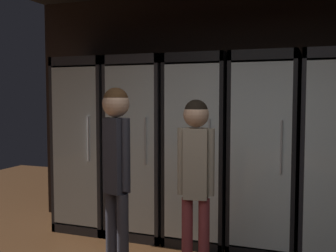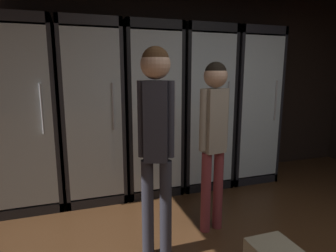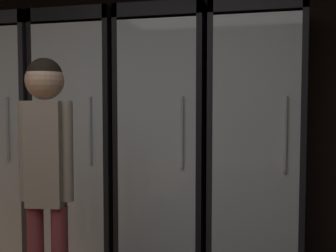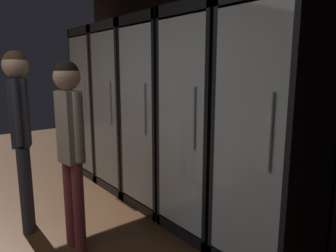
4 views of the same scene
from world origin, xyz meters
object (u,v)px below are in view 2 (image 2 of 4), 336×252
object	(u,v)px
shopper_near	(214,126)
cooler_far_left	(27,117)
cooler_center	(149,111)
cooler_left	(92,114)
cooler_far_right	(245,107)
shopper_far	(156,127)
cooler_right	(200,109)

from	to	relation	value
shopper_near	cooler_far_left	bearing A→B (deg)	145.21
cooler_center	cooler_left	bearing A→B (deg)	179.91
cooler_far_left	cooler_left	world-z (taller)	same
cooler_far_left	cooler_center	xyz separation A→B (m)	(1.38, 0.00, -0.00)
cooler_far_right	shopper_far	world-z (taller)	cooler_far_right
shopper_near	shopper_far	size ratio (longest dim) A/B	0.94
cooler_left	cooler_far_right	world-z (taller)	same
cooler_center	cooler_right	xyz separation A→B (m)	(0.69, -0.00, 0.00)
shopper_far	cooler_far_left	bearing A→B (deg)	127.72
cooler_right	shopper_far	distance (m)	1.71
shopper_near	cooler_center	bearing A→B (deg)	104.07
cooler_far_left	shopper_far	xyz separation A→B (m)	(1.07, -1.39, 0.07)
cooler_far_left	cooler_far_right	bearing A→B (deg)	0.01
shopper_far	cooler_far_right	bearing A→B (deg)	39.27
cooler_far_left	shopper_near	world-z (taller)	cooler_far_left
cooler_far_right	cooler_center	bearing A→B (deg)	179.98
cooler_right	cooler_far_right	distance (m)	0.69
shopper_near	cooler_left	bearing A→B (deg)	130.15
cooler_far_left	cooler_center	world-z (taller)	same
cooler_far_right	shopper_far	distance (m)	2.19
cooler_far_left	cooler_left	bearing A→B (deg)	0.16
cooler_right	cooler_far_right	world-z (taller)	same
cooler_left	shopper_far	world-z (taller)	cooler_left
cooler_right	cooler_left	bearing A→B (deg)	179.89
cooler_left	shopper_far	size ratio (longest dim) A/B	1.22
cooler_far_left	shopper_far	size ratio (longest dim) A/B	1.22
cooler_left	cooler_far_right	xyz separation A→B (m)	(2.07, -0.00, 0.00)
cooler_far_right	cooler_left	bearing A→B (deg)	179.95
cooler_center	shopper_far	xyz separation A→B (m)	(-0.31, -1.39, 0.08)
cooler_far_left	cooler_right	xyz separation A→B (m)	(2.07, -0.00, -0.00)
cooler_center	shopper_near	size ratio (longest dim) A/B	1.30
shopper_near	shopper_far	bearing A→B (deg)	-159.83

